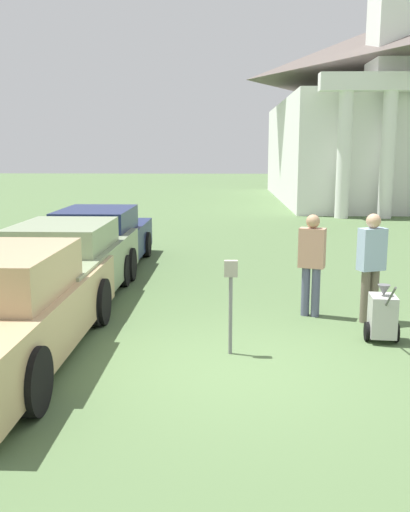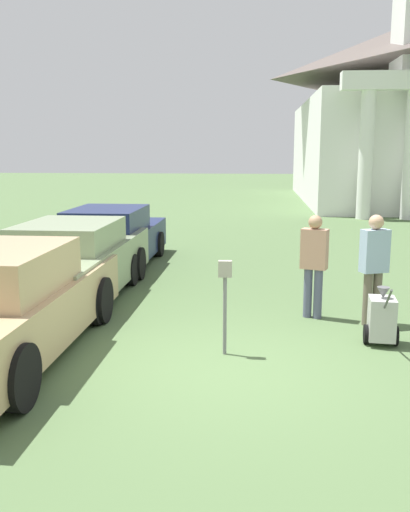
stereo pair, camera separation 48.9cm
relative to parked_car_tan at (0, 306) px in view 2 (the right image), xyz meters
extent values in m
plane|color=#4C663D|center=(3.00, -0.16, -0.70)|extent=(120.00, 120.00, 0.00)
cube|color=tan|center=(0.00, 0.04, -0.13)|extent=(1.94, 5.13, 0.74)
cylinder|color=black|center=(0.94, 1.62, -0.33)|extent=(0.19, 0.74, 0.74)
cylinder|color=black|center=(0.92, -1.55, -0.33)|extent=(0.19, 0.74, 0.74)
cube|color=gray|center=(0.00, 3.14, -0.11)|extent=(1.85, 5.19, 0.80)
cube|color=gray|center=(0.00, 2.93, 0.52)|extent=(1.61, 2.18, 0.46)
cylinder|color=black|center=(-0.87, 4.75, -0.35)|extent=(0.19, 0.70, 0.70)
cylinder|color=black|center=(0.90, 4.73, -0.35)|extent=(0.19, 0.70, 0.70)
cylinder|color=black|center=(0.87, 1.53, -0.35)|extent=(0.19, 0.70, 0.70)
cube|color=#19234C|center=(0.00, 5.84, -0.16)|extent=(1.80, 5.28, 0.72)
cube|color=#19234C|center=(0.00, 5.63, 0.47)|extent=(1.57, 2.22, 0.53)
cylinder|color=black|center=(-0.85, 7.48, -0.38)|extent=(0.19, 0.65, 0.65)
cylinder|color=black|center=(0.88, 7.47, -0.38)|extent=(0.19, 0.65, 0.65)
cylinder|color=black|center=(-0.88, 4.22, -0.38)|extent=(0.19, 0.65, 0.65)
cylinder|color=black|center=(0.85, 4.20, -0.38)|extent=(0.19, 0.65, 0.65)
cylinder|color=slate|center=(2.98, 0.35, -0.16)|extent=(0.05, 0.05, 1.08)
cube|color=gray|center=(2.98, 0.35, 0.49)|extent=(0.18, 0.09, 0.22)
cylinder|color=#515670|center=(4.42, 2.17, -0.29)|extent=(0.14, 0.14, 0.83)
cylinder|color=#515670|center=(4.26, 2.23, -0.29)|extent=(0.14, 0.14, 0.83)
cube|color=tan|center=(4.34, 2.20, 0.45)|extent=(0.47, 0.35, 0.66)
sphere|color=tan|center=(4.34, 2.20, 0.90)|extent=(0.22, 0.22, 0.22)
cylinder|color=#665B4C|center=(5.32, 1.93, -0.28)|extent=(0.14, 0.14, 0.85)
cylinder|color=#665B4C|center=(5.16, 1.87, -0.28)|extent=(0.14, 0.14, 0.85)
cube|color=#99B2CC|center=(5.24, 1.90, 0.49)|extent=(0.47, 0.35, 0.68)
sphere|color=tan|center=(5.24, 1.90, 0.94)|extent=(0.23, 0.23, 0.23)
cube|color=#B2B2AD|center=(5.19, 0.94, -0.32)|extent=(0.40, 0.47, 0.60)
cone|color=#59595B|center=(5.19, 0.94, 0.06)|extent=(0.18, 0.18, 0.16)
cylinder|color=#4C4C4C|center=(5.15, 0.47, 0.08)|extent=(0.08, 0.59, 0.43)
cylinder|color=black|center=(4.98, 0.96, -0.56)|extent=(0.07, 0.28, 0.28)
cylinder|color=black|center=(5.40, 0.92, -0.56)|extent=(0.07, 0.28, 0.28)
cube|color=white|center=(10.30, 25.02, 1.94)|extent=(8.69, 16.27, 5.28)
pyramid|color=#564C47|center=(10.30, 25.02, 6.95)|extent=(8.87, 16.60, 2.38)
cylinder|color=white|center=(7.69, 16.28, 1.81)|extent=(0.56, 0.56, 5.02)
camera|label=1|loc=(2.88, -7.09, 2.05)|focal=40.00mm
camera|label=2|loc=(3.37, -7.06, 2.05)|focal=40.00mm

